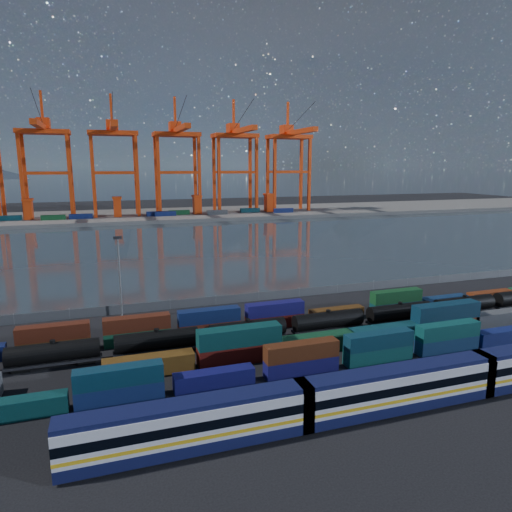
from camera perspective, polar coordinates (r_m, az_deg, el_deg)
name	(u,v)px	position (r m, az deg, el deg)	size (l,w,h in m)	color
ground	(312,346)	(79.71, 6.98, -11.12)	(700.00, 700.00, 0.00)	black
harbor_water	(194,245)	(176.95, -7.71, 1.33)	(700.00, 700.00, 0.00)	#28333A
far_quay	(161,215)	(279.75, -11.80, 5.04)	(700.00, 70.00, 2.00)	#514F4C
distant_mountains	(127,108)	(1679.86, -15.83, 17.36)	(2470.00, 1100.00, 520.00)	#1E2630
passenger_train	(399,389)	(61.69, 17.42, -15.57)	(79.48, 3.39, 5.82)	silver
container_row_south	(264,366)	(67.06, 1.06, -13.57)	(140.03, 2.28, 4.87)	#3E4244
container_row_mid	(398,330)	(84.88, 17.34, -8.77)	(142.83, 2.68, 5.71)	#424448
container_row_north	(260,319)	(86.31, 0.52, -7.85)	(139.46, 2.28, 4.87)	navy
tanker_string	(248,330)	(80.04, -1.04, -9.29)	(137.87, 2.98, 4.26)	black
waterfront_fence	(259,296)	(103.89, 0.35, -5.08)	(160.12, 0.12, 2.20)	#595B5E
yard_light_mast	(120,273)	(94.73, -16.69, -1.99)	(1.60, 0.40, 16.60)	slate
gantry_cranes	(146,144)	(270.92, -13.60, 13.49)	(201.44, 50.77, 68.75)	red
quay_containers	(144,214)	(264.05, -13.82, 5.09)	(172.58, 10.99, 2.60)	navy
straddle_carriers	(158,205)	(268.94, -12.14, 6.24)	(140.00, 7.00, 11.10)	red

